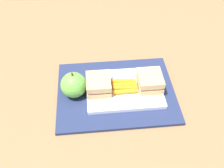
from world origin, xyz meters
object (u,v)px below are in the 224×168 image
Objects in this scene: sandwich_half_left at (150,81)px; food_tray at (124,89)px; sandwich_half_right at (99,84)px; carrot_sticks_bundle at (124,86)px; apple at (74,86)px.

food_tray is at bearing 0.00° from sandwich_half_left.
carrot_sticks_bundle is at bearing 179.70° from sandwich_half_right.
sandwich_half_left reaches higher than food_tray.
carrot_sticks_bundle is at bearing -179.16° from apple.
carrot_sticks_bundle is at bearing 107.51° from food_tray.
sandwich_half_right is (0.16, 0.00, 0.00)m from sandwich_half_left.
food_tray is 0.01m from carrot_sticks_bundle.
food_tray is 0.15m from apple.
food_tray is at bearing -179.01° from apple.
carrot_sticks_bundle reaches higher than food_tray.
sandwich_half_left is (-0.08, 0.00, 0.03)m from food_tray.
apple reaches higher than sandwich_half_right.
food_tray is 0.08m from sandwich_half_right.
sandwich_half_left is at bearing -179.34° from apple.
sandwich_half_left is 0.08m from carrot_sticks_bundle.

